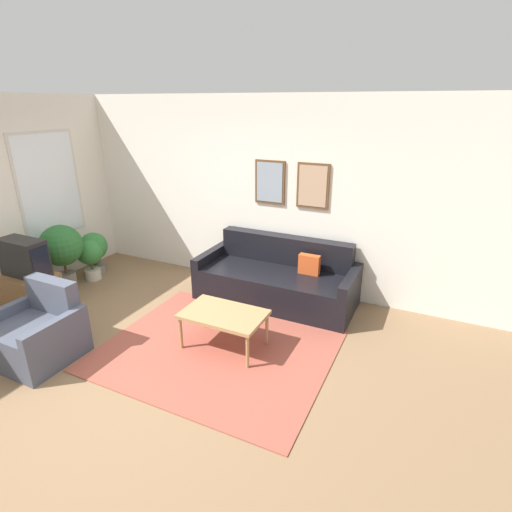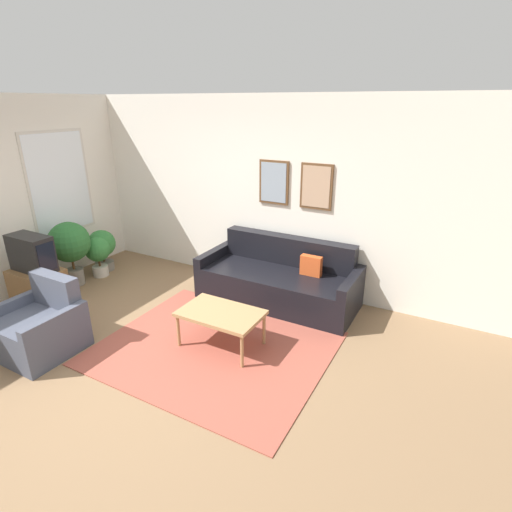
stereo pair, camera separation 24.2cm
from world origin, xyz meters
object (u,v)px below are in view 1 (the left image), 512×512
Objects in this scene: coffee_table at (224,316)px; potted_plant_tall at (62,248)px; tv at (24,258)px; armchair at (38,334)px; couch at (277,280)px.

potted_plant_tall is at bearing 173.65° from coffee_table.
tv reaches higher than coffee_table.
coffee_table is 1.99m from armchair.
couch is 3.12m from potted_plant_tall.
armchair is (-1.81, -2.33, -0.02)m from couch.
couch is 2.95m from armchair.
couch is 2.21× the size of potted_plant_tall.
couch is at bearing 18.83° from potted_plant_tall.
coffee_table is at bearing -6.35° from potted_plant_tall.
coffee_table is at bearing 26.75° from armchair.
tv is at bearing -148.24° from couch.
potted_plant_tall is (-1.13, 1.33, 0.36)m from armchair.
potted_plant_tall reaches higher than couch.
tv is 0.73m from potted_plant_tall.
armchair is (0.93, -0.63, -0.49)m from tv.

